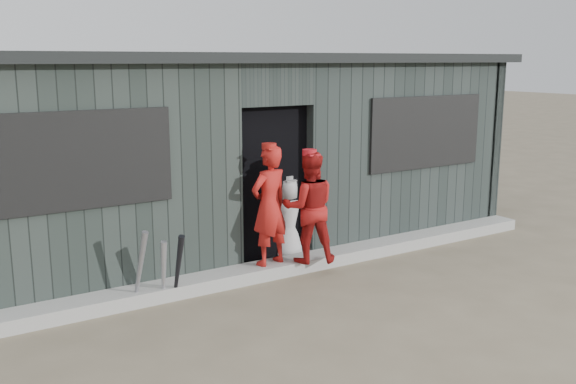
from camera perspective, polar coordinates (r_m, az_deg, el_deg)
ground at (r=6.52m, az=8.69°, el=-11.39°), size 80.00×80.00×0.00m
curb at (r=7.86m, az=-0.08°, el=-6.59°), size 8.00×0.36×0.15m
bat_left at (r=6.93m, az=-11.00°, el=-6.93°), size 0.11×0.23×0.71m
bat_mid at (r=6.84m, az=-13.04°, el=-6.65°), size 0.15×0.32×0.85m
bat_right at (r=6.90m, az=-9.75°, el=-6.68°), size 0.08×0.31×0.77m
player_red_left at (r=7.52m, az=-1.66°, el=-1.22°), size 0.58×0.44×1.42m
player_red_right at (r=7.63m, az=1.89°, el=-1.36°), size 0.80×0.73×1.34m
player_grey_back at (r=8.18m, az=-0.10°, el=-2.44°), size 0.55×0.38×1.09m
dugout at (r=9.02m, az=-5.83°, el=3.64°), size 8.30×3.30×2.62m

